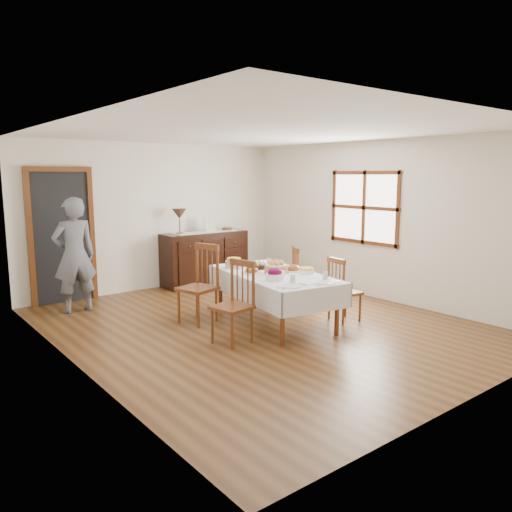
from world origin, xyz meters
TOP-DOWN VIEW (x-y plane):
  - ground at (0.00, 0.00)m, footprint 6.00×6.00m
  - room_shell at (-0.15, 0.42)m, footprint 5.02×6.02m
  - dining_table at (0.21, -0.04)m, footprint 1.36×2.19m
  - chair_left_near at (-0.70, -0.36)m, footprint 0.49×0.49m
  - chair_left_far at (-0.56, 0.64)m, footprint 0.56×0.56m
  - chair_right_near at (1.03, -0.56)m, footprint 0.42×0.42m
  - chair_right_far at (1.15, 0.36)m, footprint 0.54×0.54m
  - sideboard at (0.83, 2.72)m, footprint 1.64×0.59m
  - person at (-1.75, 2.25)m, footprint 0.59×0.39m
  - bread_basket at (0.23, -0.06)m, footprint 0.32×0.32m
  - egg_basket at (0.26, 0.37)m, footprint 0.28×0.28m
  - ham_platter_a at (-0.03, 0.16)m, footprint 0.28×0.28m
  - ham_platter_b at (0.52, -0.09)m, footprint 0.32×0.32m
  - beet_bowl at (-0.07, -0.39)m, footprint 0.24×0.24m
  - carrot_bowl at (0.54, 0.36)m, footprint 0.22×0.22m
  - pineapple_bowl at (0.01, 0.64)m, footprint 0.26×0.26m
  - casserole_dish at (0.55, -0.32)m, footprint 0.21×0.21m
  - butter_dish at (0.13, -0.24)m, footprint 0.15×0.11m
  - setting_left at (-0.12, -0.76)m, footprint 0.44×0.31m
  - setting_right at (0.35, -0.87)m, footprint 0.44×0.31m
  - glass_far_a at (0.12, 0.62)m, footprint 0.06×0.06m
  - glass_far_b at (0.60, 0.55)m, footprint 0.06×0.06m
  - runner at (0.86, 2.71)m, footprint 1.30×0.35m
  - table_lamp at (0.30, 2.70)m, footprint 0.26×0.26m
  - picture_frame at (0.93, 2.67)m, footprint 0.22×0.08m
  - deco_bowl at (1.34, 2.70)m, footprint 0.20×0.20m

SIDE VIEW (x-z plane):
  - ground at x=0.00m, z-range 0.00..0.00m
  - chair_right_near at x=1.03m, z-range 0.01..0.92m
  - chair_right_far at x=1.15m, z-range 0.01..0.95m
  - sideboard at x=0.83m, z-range 0.00..0.99m
  - chair_left_near at x=-0.70m, z-range 0.01..1.02m
  - chair_left_far at x=-0.56m, z-range 0.01..1.10m
  - dining_table at x=0.21m, z-range 0.27..0.97m
  - setting_left at x=-0.12m, z-range 0.68..0.78m
  - setting_right at x=0.35m, z-range 0.68..0.78m
  - ham_platter_b at x=0.52m, z-range 0.68..0.79m
  - ham_platter_a at x=-0.03m, z-range 0.68..0.79m
  - egg_basket at x=0.26m, z-range 0.69..0.79m
  - butter_dish at x=0.13m, z-range 0.71..0.78m
  - casserole_dish at x=0.55m, z-range 0.71..0.78m
  - carrot_bowl at x=0.54m, z-range 0.70..0.79m
  - glass_far_b at x=0.60m, z-range 0.71..0.80m
  - glass_far_a at x=0.12m, z-range 0.71..0.82m
  - pineapple_bowl at x=0.01m, z-range 0.70..0.85m
  - beet_bowl at x=-0.07m, z-range 0.70..0.86m
  - bread_basket at x=0.23m, z-range 0.69..0.87m
  - person at x=-1.75m, z-range 0.00..1.84m
  - runner at x=0.86m, z-range 0.98..0.99m
  - deco_bowl at x=1.34m, z-range 0.98..1.04m
  - picture_frame at x=0.93m, z-range 0.99..1.26m
  - table_lamp at x=0.30m, z-range 1.11..1.57m
  - room_shell at x=-0.15m, z-range 0.32..2.97m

